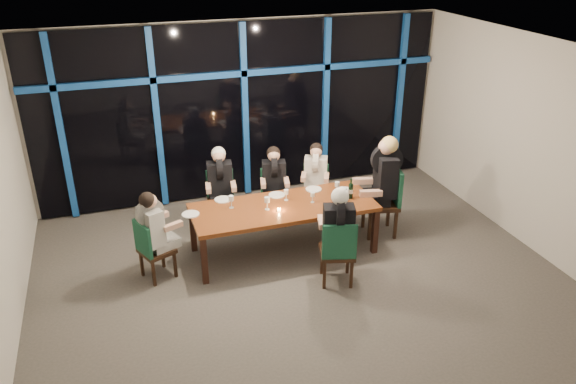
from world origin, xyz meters
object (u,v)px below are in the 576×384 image
object	(u,v)px
chair_end_left	(151,247)
chair_far_mid	(274,193)
chair_far_left	(221,196)
diner_near_mid	(338,221)
diner_far_left	(220,177)
dining_table	(284,210)
wine_bottle	(351,191)
water_pitcher	(342,194)
diner_end_right	(383,172)
chair_far_right	(315,188)
chair_near_mid	(338,250)
diner_far_right	(316,170)
diner_end_left	(153,222)
diner_far_mid	(274,175)
chair_end_right	(387,197)

from	to	relation	value
chair_end_left	chair_far_mid	bearing A→B (deg)	-85.10
chair_far_left	diner_near_mid	distance (m)	2.34
chair_end_left	diner_far_left	distance (m)	1.67
dining_table	wine_bottle	size ratio (longest dim) A/B	8.53
diner_near_mid	water_pitcher	size ratio (longest dim) A/B	4.79
dining_table	diner_near_mid	xyz separation A→B (m)	(0.43, -0.94, 0.23)
chair_far_left	diner_far_left	bearing A→B (deg)	-90.00
chair_far_mid	diner_end_right	xyz separation A→B (m)	(1.42, -0.90, 0.54)
chair_far_right	water_pitcher	distance (m)	1.10
chair_far_right	diner_end_right	distance (m)	1.26
chair_far_mid	diner_far_left	distance (m)	0.93
chair_far_mid	diner_end_right	bearing A→B (deg)	-19.48
chair_far_left	chair_near_mid	distance (m)	2.36
dining_table	chair_far_mid	xyz separation A→B (m)	(0.15, 0.96, -0.19)
diner_near_mid	water_pitcher	bearing A→B (deg)	-100.45
chair_far_left	diner_far_left	size ratio (longest dim) A/B	1.03
chair_end_left	diner_far_right	size ratio (longest dim) A/B	1.04
diner_end_left	wine_bottle	xyz separation A→B (m)	(2.80, 0.01, 0.03)
diner_end_right	diner_far_mid	bearing A→B (deg)	-108.09
chair_far_mid	diner_end_left	bearing A→B (deg)	-138.91
dining_table	diner_far_right	world-z (taller)	diner_far_right
chair_far_mid	chair_far_right	world-z (taller)	chair_far_mid
water_pitcher	chair_near_mid	bearing A→B (deg)	-115.48
diner_far_left	chair_end_left	bearing A→B (deg)	-128.18
chair_far_left	diner_far_right	xyz separation A→B (m)	(1.50, -0.20, 0.32)
diner_far_left	diner_far_right	size ratio (longest dim) A/B	1.06
chair_end_left	chair_far_left	bearing A→B (deg)	-68.24
diner_end_left	wine_bottle	size ratio (longest dim) A/B	2.78
chair_far_mid	chair_end_right	bearing A→B (deg)	-18.44
diner_end_left	diner_near_mid	size ratio (longest dim) A/B	0.92
diner_far_mid	wine_bottle	bearing A→B (deg)	-35.42
chair_far_left	diner_far_left	world-z (taller)	diner_far_left
chair_end_left	water_pitcher	world-z (taller)	water_pitcher
chair_end_right	chair_far_mid	bearing A→B (deg)	-109.47
chair_far_mid	chair_far_left	bearing A→B (deg)	-174.75
chair_end_left	diner_near_mid	distance (m)	2.49
diner_end_right	water_pitcher	bearing A→B (deg)	-65.46
chair_end_left	wine_bottle	xyz separation A→B (m)	(2.87, 0.04, 0.38)
diner_far_right	water_pitcher	xyz separation A→B (m)	(0.03, -0.97, 0.02)
diner_end_left	diner_near_mid	distance (m)	2.40
chair_end_left	water_pitcher	distance (m)	2.75
chair_end_right	diner_end_left	distance (m)	3.48
chair_far_left	chair_end_right	size ratio (longest dim) A/B	0.85
dining_table	water_pitcher	bearing A→B (deg)	-6.86
chair_far_left	chair_end_right	world-z (taller)	chair_end_right
chair_near_mid	water_pitcher	xyz separation A→B (m)	(0.44, 0.92, 0.32)
diner_far_left	wine_bottle	distance (m)	2.00
chair_far_left	diner_far_mid	xyz separation A→B (m)	(0.82, -0.18, 0.33)
chair_near_mid	chair_far_right	bearing A→B (deg)	-86.57
chair_end_right	diner_far_mid	distance (m)	1.76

